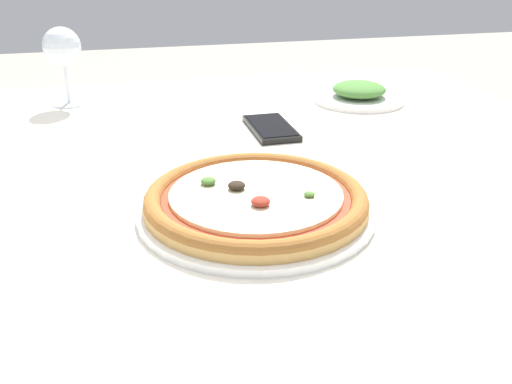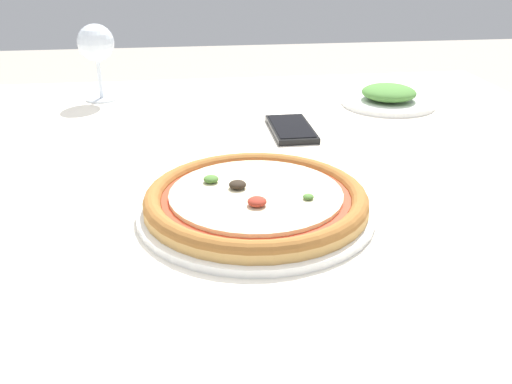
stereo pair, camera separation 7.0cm
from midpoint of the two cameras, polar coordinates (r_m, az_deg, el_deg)
The scene contains 5 objects.
dining_table at distance 0.89m, azimuth -6.72°, elevation -1.72°, with size 1.48×1.10×0.72m.
pizza_plate at distance 0.70m, azimuth 2.84°, elevation -1.01°, with size 0.29×0.29×0.04m.
wine_glass_far_left at distance 1.22m, azimuth -14.10°, elevation 14.02°, with size 0.07×0.07×0.15m.
cell_phone at distance 1.01m, azimuth 5.53°, elevation 6.28°, with size 0.07×0.14×0.01m.
side_plate at distance 1.20m, azimuth 14.75°, elevation 9.11°, with size 0.19×0.19×0.04m.
Camera 2 is at (0.04, -0.81, 1.04)m, focal length 40.00 mm.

